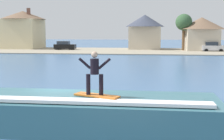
# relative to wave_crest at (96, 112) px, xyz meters

# --- Properties ---
(ground_plane) EXTENTS (260.00, 260.00, 0.00)m
(ground_plane) POSITION_rel_wave_crest_xyz_m (-1.84, 1.51, -0.66)
(ground_plane) COLOR #3B618D
(wave_crest) EXTENTS (9.51, 3.26, 1.39)m
(wave_crest) POSITION_rel_wave_crest_xyz_m (0.00, 0.00, 0.00)
(wave_crest) COLOR #356571
(wave_crest) RESTS_ON ground_plane
(surfboard) EXTENTS (1.82, 1.08, 0.06)m
(surfboard) POSITION_rel_wave_crest_xyz_m (0.11, -0.41, 0.77)
(surfboard) COLOR orange
(surfboard) RESTS_ON wave_crest
(surfer) EXTENTS (1.21, 0.32, 1.63)m
(surfer) POSITION_rel_wave_crest_xyz_m (0.04, -0.43, 1.70)
(surfer) COLOR black
(surfer) RESTS_ON surfboard
(shoreline_bank) EXTENTS (120.00, 18.72, 0.16)m
(shoreline_bank) POSITION_rel_wave_crest_xyz_m (-1.84, 47.38, -0.58)
(shoreline_bank) COLOR gray
(shoreline_bank) RESTS_ON ground_plane
(car_near_shore) EXTENTS (4.23, 2.13, 1.86)m
(car_near_shore) POSITION_rel_wave_crest_xyz_m (-15.06, 48.39, 0.29)
(car_near_shore) COLOR black
(car_near_shore) RESTS_ON ground_plane
(car_far_shore) EXTENTS (4.02, 2.14, 1.86)m
(car_far_shore) POSITION_rel_wave_crest_xyz_m (13.46, 47.20, 0.29)
(car_far_shore) COLOR silver
(car_far_shore) RESTS_ON ground_plane
(house_with_chimney) EXTENTS (9.79, 9.79, 8.67)m
(house_with_chimney) POSITION_rel_wave_crest_xyz_m (-25.28, 52.26, 3.83)
(house_with_chimney) COLOR beige
(house_with_chimney) RESTS_ON ground_plane
(house_gabled_white) EXTENTS (8.96, 8.96, 6.53)m
(house_gabled_white) POSITION_rel_wave_crest_xyz_m (11.91, 50.43, 3.09)
(house_gabled_white) COLOR beige
(house_gabled_white) RESTS_ON ground_plane
(house_small_cottage) EXTENTS (7.94, 7.94, 7.22)m
(house_small_cottage) POSITION_rel_wave_crest_xyz_m (0.85, 52.59, 3.51)
(house_small_cottage) COLOR beige
(house_small_cottage) RESTS_ON ground_plane
(tree_tall_bare) EXTENTS (3.21, 3.21, 7.16)m
(tree_tall_bare) POSITION_rel_wave_crest_xyz_m (8.39, 49.40, 4.78)
(tree_tall_bare) COLOR brown
(tree_tall_bare) RESTS_ON ground_plane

